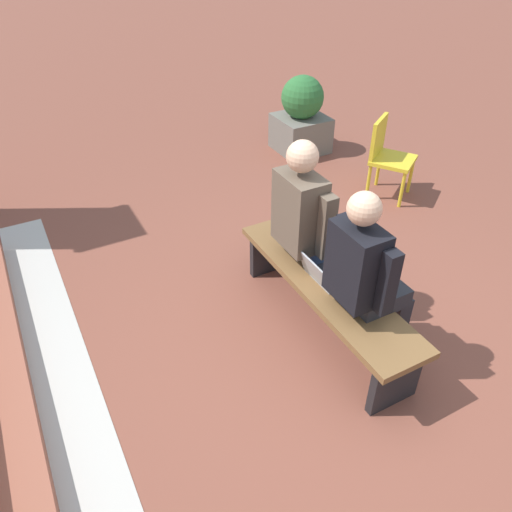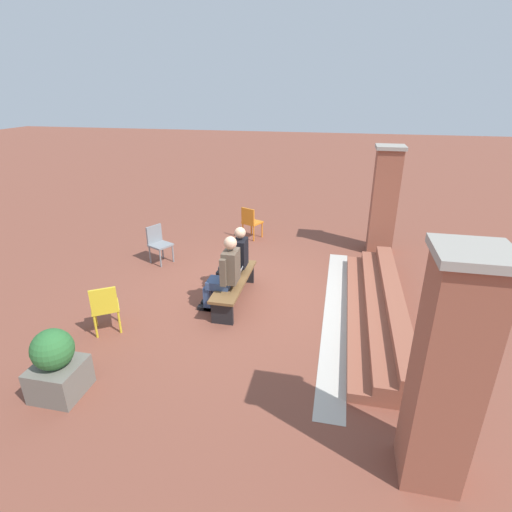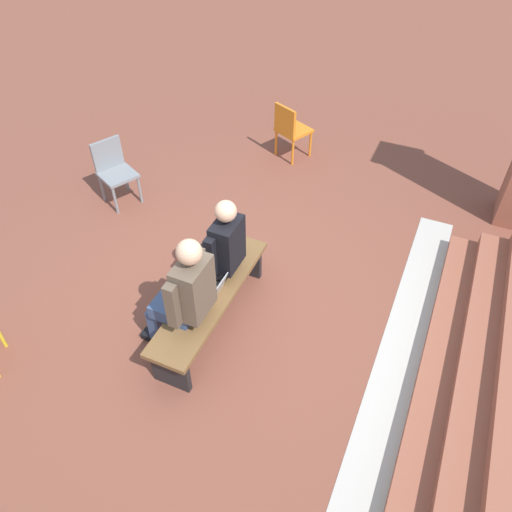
# 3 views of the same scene
# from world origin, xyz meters

# --- Properties ---
(ground_plane) EXTENTS (60.00, 60.00, 0.00)m
(ground_plane) POSITION_xyz_m (0.00, 0.00, 0.00)
(ground_plane) COLOR brown
(concrete_strip) EXTENTS (5.28, 0.40, 0.01)m
(concrete_strip) POSITION_xyz_m (0.29, 1.69, 0.00)
(concrete_strip) COLOR #B7B2A8
(concrete_strip) RESTS_ON ground
(brick_steps) EXTENTS (4.48, 0.90, 0.45)m
(brick_steps) POSITION_xyz_m (0.29, 2.44, 0.17)
(brick_steps) COLOR #93513D
(brick_steps) RESTS_ON ground
(brick_pillar_left_of_steps) EXTENTS (0.64, 0.64, 2.50)m
(brick_pillar_left_of_steps) POSITION_xyz_m (-2.84, 2.62, 1.26)
(brick_pillar_left_of_steps) COLOR #93513D
(brick_pillar_left_of_steps) RESTS_ON ground
(brick_pillar_right_of_steps) EXTENTS (0.64, 0.64, 2.50)m
(brick_pillar_right_of_steps) POSITION_xyz_m (3.35, 2.69, 1.26)
(brick_pillar_right_of_steps) COLOR #93513D
(brick_pillar_right_of_steps) RESTS_ON ground
(bench) EXTENTS (1.80, 0.44, 0.45)m
(bench) POSITION_xyz_m (0.29, -0.16, 0.35)
(bench) COLOR brown
(bench) RESTS_ON ground
(person_student) EXTENTS (0.54, 0.68, 1.34)m
(person_student) POSITION_xyz_m (-0.04, -0.23, 0.72)
(person_student) COLOR #232328
(person_student) RESTS_ON ground
(person_adult) EXTENTS (0.57, 0.73, 1.40)m
(person_adult) POSITION_xyz_m (0.63, -0.23, 0.74)
(person_adult) COLOR #384C75
(person_adult) RESTS_ON ground
(laptop) EXTENTS (0.32, 0.29, 0.21)m
(laptop) POSITION_xyz_m (0.31, -0.15, 0.50)
(laptop) COLOR #9EA0A5
(laptop) RESTS_ON bench
(plastic_chair_by_pillar) EXTENTS (0.56, 0.56, 0.84)m
(plastic_chair_by_pillar) POSITION_xyz_m (-1.11, -2.30, 0.48)
(plastic_chair_by_pillar) COLOR gray
(plastic_chair_by_pillar) RESTS_ON ground
(plastic_chair_far_left) EXTENTS (0.56, 0.56, 0.84)m
(plastic_chair_far_left) POSITION_xyz_m (-3.02, -0.61, 0.48)
(plastic_chair_far_left) COLOR orange
(plastic_chair_far_left) RESTS_ON ground
(plastic_chair_foreground) EXTENTS (0.58, 0.58, 0.84)m
(plastic_chair_foreground) POSITION_xyz_m (1.71, -1.91, 0.48)
(plastic_chair_foreground) COLOR gold
(plastic_chair_foreground) RESTS_ON ground
(planter) EXTENTS (0.60, 0.60, 0.94)m
(planter) POSITION_xyz_m (3.11, -1.74, 0.44)
(planter) COLOR #6B665B
(planter) RESTS_ON ground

